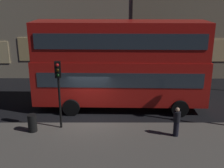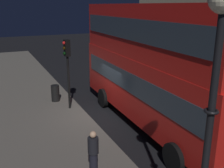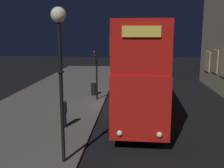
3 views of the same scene
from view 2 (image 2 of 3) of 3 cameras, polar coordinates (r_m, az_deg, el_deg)
ground_plane at (r=13.97m, az=-2.34°, el=-6.77°), size 80.00×80.00×0.00m
sidewalk_slab at (r=13.08m, az=-21.20°, el=-9.38°), size 44.00×7.68×0.12m
double_decker_bus at (r=12.25m, az=8.91°, el=5.04°), size 10.98×3.09×5.61m
traffic_light_near_kerb at (r=14.01m, az=-9.63°, el=5.17°), size 0.35×0.38×3.74m
street_lamp at (r=5.05m, az=21.66°, el=3.90°), size 0.55×0.55×5.82m
pedestrian at (r=8.93m, az=-4.06°, el=-14.59°), size 0.36×0.36×1.58m
litter_bin at (r=15.85m, az=-12.13°, el=-1.93°), size 0.48×0.48×0.96m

